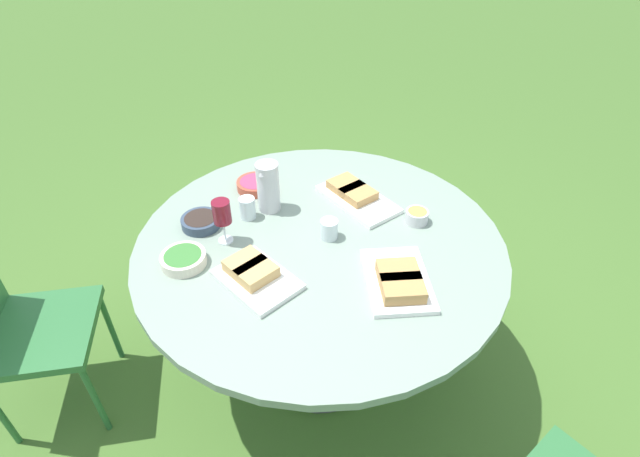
% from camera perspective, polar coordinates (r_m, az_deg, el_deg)
% --- Properties ---
extents(ground_plane, '(40.00, 40.00, 0.00)m').
position_cam_1_polar(ground_plane, '(2.55, 0.00, -14.89)').
color(ground_plane, '#446B2B').
extents(dining_table, '(1.47, 1.47, 0.77)m').
position_cam_1_polar(dining_table, '(2.05, 0.00, -3.58)').
color(dining_table, '#4C4C51').
rests_on(dining_table, ground_plane).
extents(chair_near_left, '(0.60, 0.60, 0.89)m').
position_cam_1_polar(chair_near_left, '(2.35, -31.67, -9.06)').
color(chair_near_left, '#2D6B38').
rests_on(chair_near_left, ground_plane).
extents(water_pitcher, '(0.10, 0.10, 0.22)m').
position_cam_1_polar(water_pitcher, '(2.10, -5.95, 4.74)').
color(water_pitcher, silver).
rests_on(water_pitcher, dining_table).
extents(wine_glass, '(0.07, 0.07, 0.19)m').
position_cam_1_polar(wine_glass, '(1.93, -11.15, 1.70)').
color(wine_glass, silver).
rests_on(wine_glass, dining_table).
extents(platter_bread_main, '(0.30, 0.35, 0.06)m').
position_cam_1_polar(platter_bread_main, '(1.81, -7.55, -5.19)').
color(platter_bread_main, white).
rests_on(platter_bread_main, dining_table).
extents(platter_charcuterie, '(0.40, 0.36, 0.07)m').
position_cam_1_polar(platter_charcuterie, '(1.80, 9.00, -5.89)').
color(platter_charcuterie, white).
rests_on(platter_charcuterie, dining_table).
extents(platter_sandwich_side, '(0.34, 0.42, 0.06)m').
position_cam_1_polar(platter_sandwich_side, '(2.20, 4.04, 3.85)').
color(platter_sandwich_side, white).
rests_on(platter_sandwich_side, dining_table).
extents(bowl_fries, '(0.09, 0.09, 0.05)m').
position_cam_1_polar(bowl_fries, '(2.10, 11.01, 1.44)').
color(bowl_fries, silver).
rests_on(bowl_fries, dining_table).
extents(bowl_salad, '(0.17, 0.17, 0.04)m').
position_cam_1_polar(bowl_salad, '(1.93, -15.35, -3.37)').
color(bowl_salad, beige).
rests_on(bowl_salad, dining_table).
extents(bowl_olives, '(0.16, 0.16, 0.04)m').
position_cam_1_polar(bowl_olives, '(2.10, -13.46, 0.82)').
color(bowl_olives, '#334256').
rests_on(bowl_olives, dining_table).
extents(bowl_dip_red, '(0.17, 0.17, 0.04)m').
position_cam_1_polar(bowl_dip_red, '(2.28, -7.40, 5.03)').
color(bowl_dip_red, '#B74733').
rests_on(bowl_dip_red, dining_table).
extents(cup_water_near, '(0.07, 0.07, 0.09)m').
position_cam_1_polar(cup_water_near, '(2.10, -8.29, 2.34)').
color(cup_water_near, silver).
rests_on(cup_water_near, dining_table).
extents(cup_water_far, '(0.07, 0.07, 0.08)m').
position_cam_1_polar(cup_water_far, '(1.97, 1.05, -0.08)').
color(cup_water_far, silver).
rests_on(cup_water_far, dining_table).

